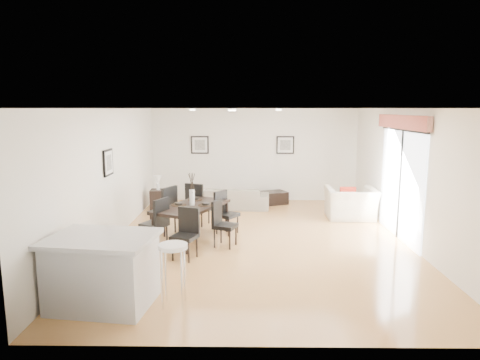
{
  "coord_description": "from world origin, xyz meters",
  "views": [
    {
      "loc": [
        -0.27,
        -8.51,
        2.7
      ],
      "look_at": [
        -0.38,
        0.4,
        1.21
      ],
      "focal_mm": 32.0,
      "sensor_mm": 36.0,
      "label": 1
    }
  ],
  "objects_px": {
    "sofa": "(233,198)",
    "side_table": "(159,200)",
    "dining_chair_foot": "(197,202)",
    "dining_chair_wfar": "(166,208)",
    "kitchen_island": "(103,270)",
    "dining_chair_wnear": "(157,220)",
    "armchair": "(351,203)",
    "dining_table": "(192,209)",
    "dining_chair_head": "(187,230)",
    "dining_chair_efar": "(224,210)",
    "coffee_table": "(271,198)",
    "dining_chair_enear": "(222,221)",
    "bar_stool": "(173,253)"
  },
  "relations": [
    {
      "from": "sofa",
      "to": "side_table",
      "type": "relative_size",
      "value": 3.52
    },
    {
      "from": "sofa",
      "to": "dining_chair_foot",
      "type": "relative_size",
      "value": 1.94
    },
    {
      "from": "dining_chair_wfar",
      "to": "kitchen_island",
      "type": "distance_m",
      "value": 3.43
    },
    {
      "from": "dining_chair_wnear",
      "to": "side_table",
      "type": "height_order",
      "value": "dining_chair_wnear"
    },
    {
      "from": "sofa",
      "to": "dining_chair_wnear",
      "type": "distance_m",
      "value": 3.62
    },
    {
      "from": "armchair",
      "to": "dining_table",
      "type": "bearing_deg",
      "value": 26.98
    },
    {
      "from": "dining_chair_wfar",
      "to": "kitchen_island",
      "type": "bearing_deg",
      "value": 24.55
    },
    {
      "from": "dining_chair_head",
      "to": "sofa",
      "type": "bearing_deg",
      "value": 99.34
    },
    {
      "from": "dining_chair_wfar",
      "to": "dining_chair_efar",
      "type": "relative_size",
      "value": 1.13
    },
    {
      "from": "dining_chair_wnear",
      "to": "coffee_table",
      "type": "bearing_deg",
      "value": 174.5
    },
    {
      "from": "dining_chair_enear",
      "to": "side_table",
      "type": "relative_size",
      "value": 1.66
    },
    {
      "from": "armchair",
      "to": "dining_chair_foot",
      "type": "xyz_separation_m",
      "value": [
        -3.74,
        -0.67,
        0.18
      ]
    },
    {
      "from": "bar_stool",
      "to": "dining_chair_head",
      "type": "bearing_deg",
      "value": 92.48
    },
    {
      "from": "dining_chair_wfar",
      "to": "bar_stool",
      "type": "distance_m",
      "value": 3.5
    },
    {
      "from": "dining_table",
      "to": "dining_chair_efar",
      "type": "bearing_deg",
      "value": 62.28
    },
    {
      "from": "armchair",
      "to": "coffee_table",
      "type": "xyz_separation_m",
      "value": [
        -1.88,
        1.62,
        -0.21
      ]
    },
    {
      "from": "kitchen_island",
      "to": "sofa",
      "type": "bearing_deg",
      "value": 82.07
    },
    {
      "from": "armchair",
      "to": "kitchen_island",
      "type": "relative_size",
      "value": 0.77
    },
    {
      "from": "armchair",
      "to": "dining_chair_enear",
      "type": "height_order",
      "value": "dining_chair_enear"
    },
    {
      "from": "dining_chair_foot",
      "to": "bar_stool",
      "type": "xyz_separation_m",
      "value": [
        0.14,
        -4.11,
        0.19
      ]
    },
    {
      "from": "dining_chair_head",
      "to": "dining_chair_foot",
      "type": "height_order",
      "value": "dining_chair_foot"
    },
    {
      "from": "coffee_table",
      "to": "kitchen_island",
      "type": "height_order",
      "value": "kitchen_island"
    },
    {
      "from": "coffee_table",
      "to": "dining_chair_head",
      "type": "bearing_deg",
      "value": -135.73
    },
    {
      "from": "dining_chair_head",
      "to": "coffee_table",
      "type": "bearing_deg",
      "value": 88.02
    },
    {
      "from": "armchair",
      "to": "dining_chair_enear",
      "type": "bearing_deg",
      "value": 36.77
    },
    {
      "from": "bar_stool",
      "to": "dining_chair_wnear",
      "type": "bearing_deg",
      "value": 106.15
    },
    {
      "from": "dining_chair_wnear",
      "to": "dining_chair_head",
      "type": "distance_m",
      "value": 0.9
    },
    {
      "from": "dining_chair_head",
      "to": "dining_chair_foot",
      "type": "distance_m",
      "value": 2.19
    },
    {
      "from": "dining_chair_wfar",
      "to": "dining_chair_foot",
      "type": "xyz_separation_m",
      "value": [
        0.59,
        0.69,
        -0.03
      ]
    },
    {
      "from": "dining_chair_foot",
      "to": "bar_stool",
      "type": "relative_size",
      "value": 1.15
    },
    {
      "from": "dining_table",
      "to": "dining_chair_wnear",
      "type": "height_order",
      "value": "dining_chair_wnear"
    },
    {
      "from": "dining_chair_efar",
      "to": "dining_chair_head",
      "type": "height_order",
      "value": "dining_chair_efar"
    },
    {
      "from": "dining_chair_efar",
      "to": "kitchen_island",
      "type": "relative_size",
      "value": 0.6
    },
    {
      "from": "dining_chair_wfar",
      "to": "side_table",
      "type": "xyz_separation_m",
      "value": [
        -0.61,
        2.22,
        -0.31
      ]
    },
    {
      "from": "dining_chair_enear",
      "to": "coffee_table",
      "type": "distance_m",
      "value": 3.99
    },
    {
      "from": "dining_chair_head",
      "to": "bar_stool",
      "type": "height_order",
      "value": "dining_chair_head"
    },
    {
      "from": "dining_chair_wfar",
      "to": "dining_chair_enear",
      "type": "distance_m",
      "value": 1.49
    },
    {
      "from": "dining_chair_wnear",
      "to": "dining_chair_efar",
      "type": "relative_size",
      "value": 1.05
    },
    {
      "from": "dining_chair_head",
      "to": "kitchen_island",
      "type": "height_order",
      "value": "kitchen_island"
    },
    {
      "from": "dining_table",
      "to": "dining_chair_foot",
      "type": "distance_m",
      "value": 1.09
    },
    {
      "from": "kitchen_island",
      "to": "bar_stool",
      "type": "height_order",
      "value": "kitchen_island"
    },
    {
      "from": "sofa",
      "to": "dining_chair_efar",
      "type": "relative_size",
      "value": 2.1
    },
    {
      "from": "dining_chair_head",
      "to": "bar_stool",
      "type": "xyz_separation_m",
      "value": [
        0.08,
        -1.93,
        0.24
      ]
    },
    {
      "from": "kitchen_island",
      "to": "coffee_table",
      "type": "bearing_deg",
      "value": 74.78
    },
    {
      "from": "dining_chair_enear",
      "to": "dining_chair_head",
      "type": "xyz_separation_m",
      "value": [
        -0.6,
        -0.68,
        -0.0
      ]
    },
    {
      "from": "armchair",
      "to": "dining_chair_efar",
      "type": "relative_size",
      "value": 1.27
    },
    {
      "from": "armchair",
      "to": "dining_chair_foot",
      "type": "distance_m",
      "value": 3.8
    },
    {
      "from": "sofa",
      "to": "dining_chair_head",
      "type": "bearing_deg",
      "value": 82.41
    },
    {
      "from": "dining_table",
      "to": "dining_chair_enear",
      "type": "relative_size",
      "value": 2.13
    },
    {
      "from": "coffee_table",
      "to": "kitchen_island",
      "type": "distance_m",
      "value": 6.95
    }
  ]
}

